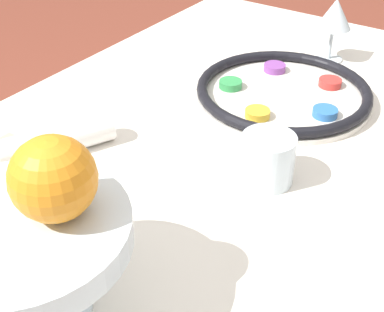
{
  "coord_description": "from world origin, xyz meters",
  "views": [
    {
      "loc": [
        0.59,
        0.35,
        1.18
      ],
      "look_at": [
        0.06,
        -0.01,
        0.74
      ],
      "focal_mm": 50.0,
      "sensor_mm": 36.0,
      "label": 1
    }
  ],
  "objects_px": {
    "napkin_roll": "(56,140)",
    "cup_far": "(268,158)",
    "seder_plate": "(283,92)",
    "fruit_stand": "(24,241)",
    "orange_fruit": "(53,179)",
    "bread_plate": "(7,163)",
    "wine_glass": "(335,16)"
  },
  "relations": [
    {
      "from": "fruit_stand",
      "to": "napkin_roll",
      "type": "height_order",
      "value": "fruit_stand"
    },
    {
      "from": "napkin_roll",
      "to": "cup_far",
      "type": "relative_size",
      "value": 2.36
    },
    {
      "from": "cup_far",
      "to": "fruit_stand",
      "type": "bearing_deg",
      "value": -14.82
    },
    {
      "from": "napkin_roll",
      "to": "cup_far",
      "type": "xyz_separation_m",
      "value": [
        -0.13,
        0.31,
        0.01
      ]
    },
    {
      "from": "fruit_stand",
      "to": "wine_glass",
      "type": "bearing_deg",
      "value": 179.49
    },
    {
      "from": "bread_plate",
      "to": "wine_glass",
      "type": "bearing_deg",
      "value": 158.43
    },
    {
      "from": "fruit_stand",
      "to": "orange_fruit",
      "type": "distance_m",
      "value": 0.08
    },
    {
      "from": "seder_plate",
      "to": "fruit_stand",
      "type": "relative_size",
      "value": 1.45
    },
    {
      "from": "wine_glass",
      "to": "orange_fruit",
      "type": "bearing_deg",
      "value": 1.17
    },
    {
      "from": "wine_glass",
      "to": "fruit_stand",
      "type": "xyz_separation_m",
      "value": [
        0.81,
        -0.01,
        0.01
      ]
    },
    {
      "from": "wine_glass",
      "to": "napkin_roll",
      "type": "bearing_deg",
      "value": -20.8
    },
    {
      "from": "napkin_roll",
      "to": "seder_plate",
      "type": "bearing_deg",
      "value": 149.19
    },
    {
      "from": "orange_fruit",
      "to": "bread_plate",
      "type": "xyz_separation_m",
      "value": [
        -0.13,
        -0.27,
        -0.17
      ]
    },
    {
      "from": "bread_plate",
      "to": "seder_plate",
      "type": "bearing_deg",
      "value": 149.69
    },
    {
      "from": "seder_plate",
      "to": "fruit_stand",
      "type": "height_order",
      "value": "fruit_stand"
    },
    {
      "from": "seder_plate",
      "to": "napkin_roll",
      "type": "bearing_deg",
      "value": -30.81
    },
    {
      "from": "napkin_roll",
      "to": "cup_far",
      "type": "distance_m",
      "value": 0.33
    },
    {
      "from": "wine_glass",
      "to": "fruit_stand",
      "type": "bearing_deg",
      "value": -0.51
    },
    {
      "from": "wine_glass",
      "to": "cup_far",
      "type": "bearing_deg",
      "value": 11.03
    },
    {
      "from": "seder_plate",
      "to": "cup_far",
      "type": "relative_size",
      "value": 4.06
    },
    {
      "from": "orange_fruit",
      "to": "napkin_roll",
      "type": "relative_size",
      "value": 0.46
    },
    {
      "from": "fruit_stand",
      "to": "cup_far",
      "type": "bearing_deg",
      "value": 165.18
    },
    {
      "from": "cup_far",
      "to": "orange_fruit",
      "type": "bearing_deg",
      "value": -12.38
    },
    {
      "from": "wine_glass",
      "to": "napkin_roll",
      "type": "distance_m",
      "value": 0.62
    },
    {
      "from": "wine_glass",
      "to": "bread_plate",
      "type": "distance_m",
      "value": 0.7
    },
    {
      "from": "wine_glass",
      "to": "bread_plate",
      "type": "xyz_separation_m",
      "value": [
        0.65,
        -0.26,
        -0.09
      ]
    },
    {
      "from": "wine_glass",
      "to": "bread_plate",
      "type": "height_order",
      "value": "wine_glass"
    },
    {
      "from": "bread_plate",
      "to": "cup_far",
      "type": "distance_m",
      "value": 0.4
    },
    {
      "from": "orange_fruit",
      "to": "cup_far",
      "type": "relative_size",
      "value": 1.08
    },
    {
      "from": "seder_plate",
      "to": "cup_far",
      "type": "bearing_deg",
      "value": 20.9
    },
    {
      "from": "orange_fruit",
      "to": "bread_plate",
      "type": "relative_size",
      "value": 0.49
    },
    {
      "from": "seder_plate",
      "to": "orange_fruit",
      "type": "relative_size",
      "value": 3.74
    }
  ]
}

